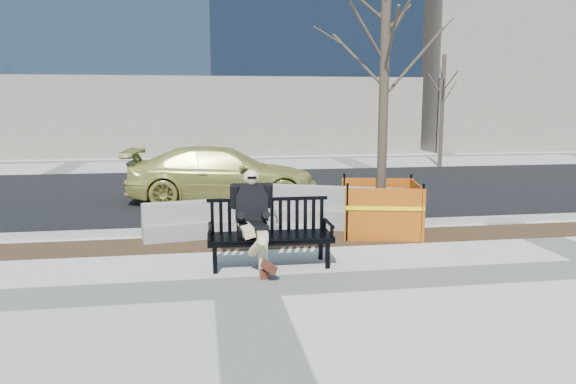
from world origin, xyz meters
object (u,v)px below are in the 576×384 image
bench (270,266)px  tree_fence (380,233)px  seated_man (253,266)px  sedan (223,201)px  jersey_barrier_left (210,237)px  jersey_barrier_right (330,228)px

bench → tree_fence: tree_fence is taller
seated_man → tree_fence: size_ratio=0.28×
bench → sedan: size_ratio=0.41×
tree_fence → jersey_barrier_left: 3.53m
jersey_barrier_right → tree_fence: bearing=-13.6°
seated_man → tree_fence: (2.85, 1.85, 0.00)m
seated_man → sedan: bearing=92.8°
bench → jersey_barrier_left: size_ratio=0.79×
seated_man → sedan: 6.17m
sedan → jersey_barrier_left: sedan is taller
tree_fence → sedan: tree_fence is taller
sedan → jersey_barrier_right: sedan is taller
jersey_barrier_left → jersey_barrier_right: bearing=-1.6°
bench → jersey_barrier_right: 3.06m
jersey_barrier_right → sedan: bearing=143.0°
seated_man → jersey_barrier_left: bearing=108.1°
bench → jersey_barrier_left: bench is taller
sedan → jersey_barrier_right: size_ratio=1.62×
jersey_barrier_right → bench: bearing=-100.1°
seated_man → tree_fence: 3.40m
bench → seated_man: bearing=168.7°
sedan → jersey_barrier_right: bearing=-143.8°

